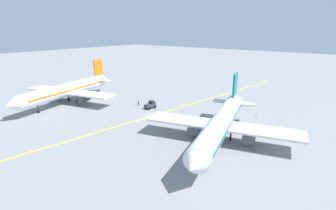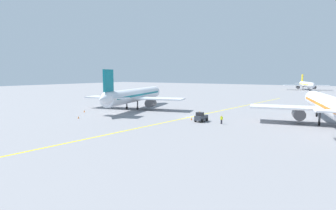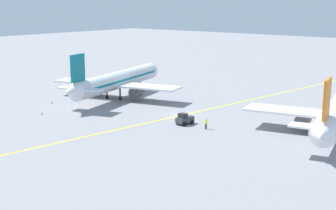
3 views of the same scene
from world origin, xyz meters
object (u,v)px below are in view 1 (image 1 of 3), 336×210
(traffic_cone_mid_apron, at_px, (156,109))
(ground_crew_worker, at_px, (139,102))
(airplane_at_gate, at_px, (221,123))
(traffic_cone_by_wingtip, at_px, (275,129))
(baggage_tug_dark, at_px, (150,105))
(traffic_cone_near_nose, at_px, (256,115))
(airplane_adjacent_stand, at_px, (68,90))

(traffic_cone_mid_apron, bearing_deg, ground_crew_worker, -6.70)
(airplane_at_gate, height_order, traffic_cone_by_wingtip, airplane_at_gate)
(baggage_tug_dark, relative_size, traffic_cone_mid_apron, 5.72)
(traffic_cone_by_wingtip, bearing_deg, baggage_tug_dark, 6.89)
(ground_crew_worker, bearing_deg, traffic_cone_near_nose, -159.79)
(ground_crew_worker, relative_size, traffic_cone_by_wingtip, 3.05)
(traffic_cone_by_wingtip, bearing_deg, traffic_cone_near_nose, -47.58)
(airplane_at_gate, relative_size, ground_crew_worker, 20.89)
(airplane_adjacent_stand, height_order, baggage_tug_dark, airplane_adjacent_stand)
(ground_crew_worker, distance_m, traffic_cone_by_wingtip, 35.10)
(airplane_adjacent_stand, distance_m, traffic_cone_by_wingtip, 53.96)
(airplane_adjacent_stand, distance_m, traffic_cone_mid_apron, 26.01)
(baggage_tug_dark, relative_size, traffic_cone_by_wingtip, 5.72)
(baggage_tug_dark, height_order, ground_crew_worker, baggage_tug_dark)
(airplane_adjacent_stand, height_order, traffic_cone_near_nose, airplane_adjacent_stand)
(traffic_cone_near_nose, xyz_separation_m, traffic_cone_mid_apron, (21.63, 11.30, 0.00))
(ground_crew_worker, height_order, traffic_cone_near_nose, ground_crew_worker)
(traffic_cone_by_wingtip, bearing_deg, traffic_cone_mid_apron, 8.65)
(airplane_at_gate, xyz_separation_m, baggage_tug_dark, (24.01, -8.27, -2.81))
(baggage_tug_dark, distance_m, traffic_cone_by_wingtip, 30.71)
(traffic_cone_near_nose, bearing_deg, traffic_cone_by_wingtip, 132.42)
(airplane_at_gate, height_order, airplane_adjacent_stand, same)
(airplane_at_gate, relative_size, baggage_tug_dark, 11.16)
(baggage_tug_dark, xyz_separation_m, traffic_cone_near_nose, (-24.06, -10.72, -0.63))
(airplane_at_gate, bearing_deg, ground_crew_worker, -16.62)
(baggage_tug_dark, bearing_deg, traffic_cone_mid_apron, 166.47)
(ground_crew_worker, relative_size, traffic_cone_mid_apron, 3.05)
(traffic_cone_mid_apron, relative_size, traffic_cone_by_wingtip, 1.00)
(airplane_at_gate, relative_size, traffic_cone_mid_apron, 63.82)
(traffic_cone_mid_apron, bearing_deg, traffic_cone_near_nose, -152.41)
(airplane_adjacent_stand, bearing_deg, traffic_cone_by_wingtip, -165.47)
(traffic_cone_near_nose, bearing_deg, airplane_at_gate, 89.85)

